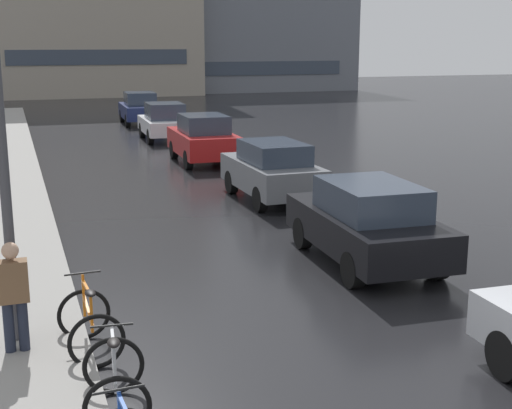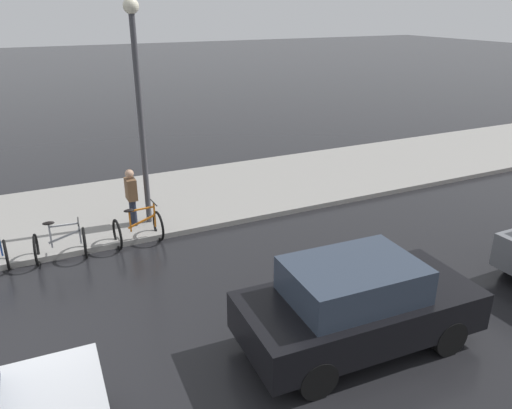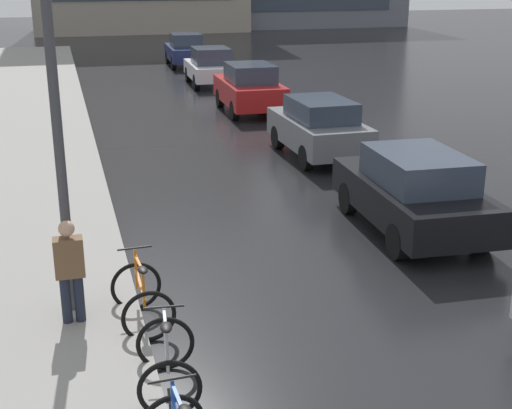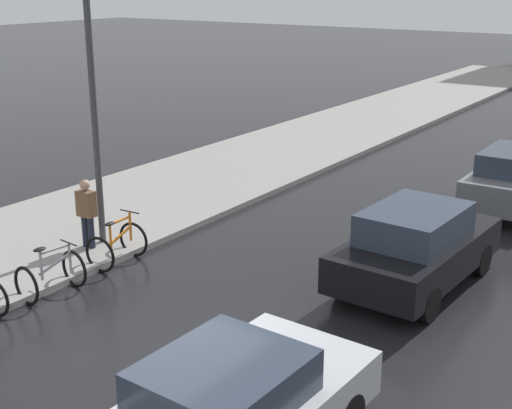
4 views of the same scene
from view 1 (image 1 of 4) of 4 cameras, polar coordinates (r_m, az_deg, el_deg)
ground_plane at (r=8.92m, az=13.73°, el=-15.35°), size 140.00×140.00×0.00m
bicycle_second at (r=8.44m, az=-11.20°, el=-13.79°), size 0.85×1.16×1.01m
bicycle_third at (r=10.06m, az=-13.14°, el=-9.35°), size 0.82×1.12×1.03m
car_black at (r=13.70m, az=8.89°, el=-1.41°), size 2.02×4.14×1.59m
car_grey at (r=18.98m, az=1.31°, el=2.76°), size 1.76×3.79×1.58m
car_red at (r=25.00m, az=-4.25°, el=5.27°), size 1.90×3.97×1.68m
car_white at (r=31.00m, az=-7.32°, el=6.60°), size 1.94×3.82×1.59m
car_navy at (r=37.23m, az=-9.26°, el=7.60°), size 1.94×4.08×1.62m
pedestrian at (r=9.94m, az=-18.82°, el=-6.86°), size 0.40×0.24×1.64m
building_facade_side at (r=62.95m, az=-2.22°, el=14.18°), size 20.56×8.98×11.03m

